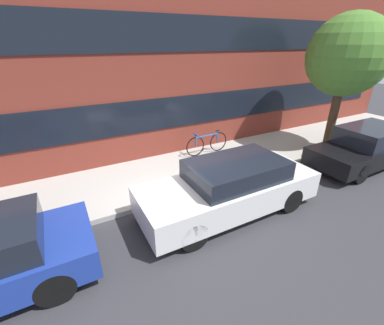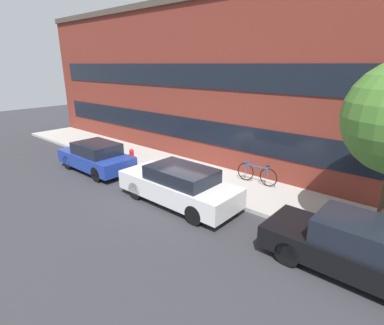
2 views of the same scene
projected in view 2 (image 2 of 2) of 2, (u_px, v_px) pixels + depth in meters
The scene contains 8 objects.
ground_plane at pixel (175, 186), 12.24m from camera, with size 56.00×56.00×0.00m, color #333338.
sidewalk_strip at pixel (198, 175), 13.25m from camera, with size 28.00×2.87×0.14m.
rowhouse_facade at pixel (225, 85), 13.40m from camera, with size 28.00×1.02×7.68m.
parked_car_blue at pixel (96, 157), 13.79m from camera, with size 3.95×1.69×1.36m.
parked_car_white at pixel (179, 185), 10.52m from camera, with size 4.57×1.70×1.39m.
parked_car_black at pixel (360, 249), 6.91m from camera, with size 4.30×1.66×1.39m.
fire_hydrant at pixel (132, 156), 14.53m from camera, with size 0.55×0.31×0.72m.
bicycle at pixel (257, 173), 12.07m from camera, with size 1.77×0.44×0.85m.
Camera 2 is at (7.96, -8.08, 4.76)m, focal length 28.00 mm.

